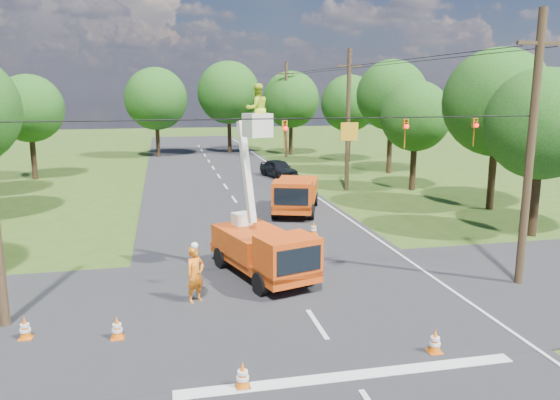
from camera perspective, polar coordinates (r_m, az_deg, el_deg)
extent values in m
plane|color=#2E4D17|center=(36.31, -4.81, 0.00)|extent=(140.00, 140.00, 0.00)
cube|color=black|center=(36.31, -4.81, 0.00)|extent=(12.00, 100.00, 0.06)
cube|color=black|center=(19.28, 2.23, -10.54)|extent=(56.00, 10.00, 0.07)
cube|color=silver|center=(14.79, 7.47, -17.89)|extent=(9.00, 0.45, 0.02)
cube|color=silver|center=(37.41, 3.73, 0.36)|extent=(0.12, 90.00, 0.02)
cube|color=#D54F0F|center=(21.47, -1.92, -6.29)|extent=(3.61, 5.93, 0.42)
cube|color=#D54F0F|center=(19.58, 0.79, -5.84)|extent=(2.42, 2.12, 1.39)
cube|color=black|center=(18.92, 2.01, -6.32)|extent=(1.70, 0.58, 0.88)
cube|color=#D54F0F|center=(21.93, -2.83, -4.32)|extent=(3.11, 3.93, 0.93)
cylinder|color=black|center=(19.64, -2.05, -8.77)|extent=(0.54, 0.90, 0.85)
cylinder|color=black|center=(20.56, 2.83, -7.83)|extent=(0.54, 0.90, 0.85)
cylinder|color=black|center=(22.67, -6.19, -6.02)|extent=(0.54, 0.90, 0.85)
cylinder|color=black|center=(23.46, -1.80, -5.35)|extent=(0.54, 0.90, 0.85)
cube|color=silver|center=(22.64, -4.01, -2.00)|extent=(0.87, 0.87, 0.51)
cube|color=silver|center=(21.80, -3.50, 2.95)|extent=(0.62, 1.26, 4.03)
cube|color=silver|center=(20.73, -2.37, 7.82)|extent=(1.11, 1.11, 0.88)
imported|color=#C6E526|center=(20.70, -2.39, 9.50)|extent=(1.03, 0.88, 1.86)
cube|color=#D54F0F|center=(32.49, 1.67, -0.06)|extent=(3.96, 6.29, 0.44)
cube|color=#D54F0F|center=(30.28, 1.33, 0.57)|extent=(2.59, 2.28, 1.48)
cube|color=black|center=(29.45, 1.17, 0.35)|extent=(1.79, 0.66, 0.93)
cube|color=#D54F0F|center=(33.14, 1.80, 1.27)|extent=(3.36, 4.19, 0.98)
cylinder|color=black|center=(30.84, -0.55, -1.17)|extent=(0.59, 0.96, 0.91)
cylinder|color=black|center=(30.65, 3.28, -1.27)|extent=(0.59, 0.96, 0.91)
cylinder|color=black|center=(34.47, 0.23, 0.19)|extent=(0.59, 0.96, 0.91)
cylinder|color=black|center=(34.30, 3.67, 0.11)|extent=(0.59, 0.96, 0.91)
imported|color=orange|center=(19.09, -8.83, -7.69)|extent=(0.87, 0.82, 2.00)
imported|color=black|center=(45.31, -0.15, 3.31)|extent=(2.87, 4.69, 1.49)
cone|color=orange|center=(14.05, -3.93, -17.74)|extent=(0.36, 0.36, 0.70)
cube|color=orange|center=(14.22, -3.91, -18.93)|extent=(0.38, 0.38, 0.04)
cylinder|color=white|center=(14.02, -3.93, -17.52)|extent=(0.26, 0.26, 0.09)
cylinder|color=white|center=(14.09, -3.92, -18.06)|extent=(0.31, 0.31, 0.09)
cone|color=orange|center=(16.24, 15.89, -13.94)|extent=(0.36, 0.36, 0.70)
cube|color=orange|center=(16.38, 15.83, -15.01)|extent=(0.38, 0.38, 0.04)
cylinder|color=white|center=(16.21, 15.91, -13.74)|extent=(0.26, 0.26, 0.09)
cylinder|color=white|center=(16.27, 15.88, -14.22)|extent=(0.31, 0.31, 0.09)
cone|color=orange|center=(24.35, 2.10, -4.83)|extent=(0.36, 0.36, 0.70)
cube|color=orange|center=(24.45, 2.10, -5.60)|extent=(0.38, 0.38, 0.04)
cylinder|color=white|center=(24.33, 2.10, -4.70)|extent=(0.26, 0.26, 0.09)
cylinder|color=white|center=(24.37, 2.10, -5.04)|extent=(0.31, 0.31, 0.09)
cone|color=orange|center=(27.49, 3.53, -2.93)|extent=(0.36, 0.36, 0.70)
cube|color=orange|center=(27.58, 3.52, -3.61)|extent=(0.38, 0.38, 0.04)
cylinder|color=white|center=(27.48, 3.53, -2.81)|extent=(0.26, 0.26, 0.09)
cylinder|color=white|center=(27.52, 3.53, -3.11)|extent=(0.31, 0.31, 0.09)
cone|color=orange|center=(17.12, -16.67, -12.61)|extent=(0.36, 0.36, 0.70)
cube|color=orange|center=(17.26, -16.60, -13.64)|extent=(0.38, 0.38, 0.04)
cylinder|color=white|center=(17.09, -16.68, -12.43)|extent=(0.26, 0.26, 0.09)
cylinder|color=white|center=(17.15, -16.65, -12.89)|extent=(0.31, 0.31, 0.09)
cone|color=orange|center=(18.05, -25.10, -11.95)|extent=(0.36, 0.36, 0.70)
cube|color=orange|center=(18.19, -25.01, -12.94)|extent=(0.38, 0.38, 0.04)
cylinder|color=white|center=(18.03, -25.12, -11.78)|extent=(0.26, 0.26, 0.09)
cylinder|color=white|center=(18.09, -25.08, -12.22)|extent=(0.31, 0.31, 0.09)
cone|color=orange|center=(33.07, 2.37, -0.44)|extent=(0.36, 0.36, 0.70)
cube|color=orange|center=(33.14, 2.36, -1.01)|extent=(0.38, 0.38, 0.04)
cylinder|color=white|center=(33.06, 2.37, -0.34)|extent=(0.26, 0.26, 0.09)
cylinder|color=white|center=(33.09, 2.37, -0.59)|extent=(0.31, 0.31, 0.09)
cylinder|color=#4C3823|center=(21.73, 24.69, 4.57)|extent=(0.30, 0.30, 10.00)
cube|color=#4C3823|center=(21.67, 25.56, 14.58)|extent=(1.80, 0.12, 0.12)
cylinder|color=#4C3823|center=(39.55, 7.11, 8.21)|extent=(0.30, 0.30, 10.00)
cube|color=#4C3823|center=(39.51, 7.26, 13.72)|extent=(1.80, 0.12, 0.12)
cylinder|color=#4C3823|center=(58.79, 0.64, 9.37)|extent=(0.30, 0.30, 10.00)
cube|color=#4C3823|center=(58.76, 0.65, 13.07)|extent=(1.80, 0.12, 0.12)
cylinder|color=black|center=(17.77, 0.81, 8.50)|extent=(18.00, 0.04, 0.04)
cube|color=orange|center=(18.38, 7.25, 7.11)|extent=(0.60, 0.05, 0.60)
imported|color=orange|center=(17.78, 0.49, 6.73)|extent=(0.16, 0.20, 1.00)
sphere|color=#FF0C0C|center=(17.65, 0.58, 7.50)|extent=(0.14, 0.14, 0.14)
imported|color=orange|center=(19.14, 12.94, 6.78)|extent=(0.16, 0.20, 1.00)
sphere|color=#FF0C0C|center=(19.01, 13.13, 7.50)|extent=(0.14, 0.14, 0.14)
imported|color=orange|center=(20.37, 19.63, 6.68)|extent=(0.16, 0.20, 1.00)
sphere|color=#FF0C0C|center=(20.26, 19.86, 7.35)|extent=(0.14, 0.14, 0.14)
cylinder|color=#382616|center=(48.69, -24.37, 4.37)|extent=(0.44, 0.44, 4.05)
sphere|color=#134412|center=(48.43, -24.74, 8.69)|extent=(5.40, 5.40, 5.40)
cylinder|color=#382616|center=(29.89, 25.10, 0.30)|extent=(0.44, 0.44, 3.96)
sphere|color=#134412|center=(29.47, 25.70, 7.18)|extent=(5.40, 5.40, 5.40)
cylinder|color=#382616|center=(35.52, 21.29, 2.74)|extent=(0.44, 0.44, 4.58)
sphere|color=#134412|center=(35.18, 21.79, 9.45)|extent=(6.40, 6.40, 6.40)
cylinder|color=#382616|center=(40.72, 13.74, 3.67)|extent=(0.44, 0.44, 3.78)
sphere|color=#134412|center=(40.41, 13.98, 8.51)|extent=(5.00, 5.00, 5.00)
cylinder|color=#382616|center=(48.55, 11.38, 5.57)|extent=(0.44, 0.44, 4.75)
sphere|color=#134412|center=(48.31, 11.59, 10.67)|extent=(6.00, 6.00, 6.00)
cylinder|color=#382616|center=(55.63, 7.14, 6.13)|extent=(0.44, 0.44, 4.14)
sphere|color=#134412|center=(55.41, 7.24, 10.00)|extent=(5.60, 5.60, 5.60)
cylinder|color=#382616|center=(60.51, -12.67, 6.49)|extent=(0.44, 0.44, 4.40)
sphere|color=#134412|center=(60.30, -12.84, 10.28)|extent=(6.60, 6.60, 6.60)
cylinder|color=#382616|center=(62.92, -5.31, 7.11)|extent=(0.44, 0.44, 4.84)
sphere|color=#134412|center=(62.74, -5.39, 11.12)|extent=(7.00, 7.00, 7.00)
cylinder|color=#382616|center=(61.13, 1.14, 6.78)|extent=(0.44, 0.44, 4.31)
sphere|color=#134412|center=(60.93, 1.15, 10.45)|extent=(6.20, 6.20, 6.20)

